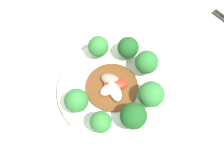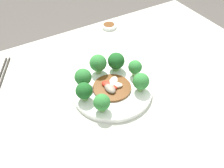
{
  "view_description": "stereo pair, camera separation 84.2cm",
  "coord_description": "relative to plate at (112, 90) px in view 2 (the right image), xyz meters",
  "views": [
    {
      "loc": [
        0.21,
        0.12,
        1.36
      ],
      "look_at": [
        -0.03,
        0.02,
        0.81
      ],
      "focal_mm": 42.0,
      "sensor_mm": 36.0,
      "label": 1
    },
    {
      "loc": [
        -0.34,
        -0.51,
        1.38
      ],
      "look_at": [
        -0.03,
        0.02,
        0.81
      ],
      "focal_mm": 42.0,
      "sensor_mm": 36.0,
      "label": 2
    }
  ],
  "objects": [
    {
      "name": "broccoli_northwest",
      "position": [
        -0.07,
        0.06,
        0.05
      ],
      "size": [
        0.06,
        0.06,
        0.07
      ],
      "color": "#89B76B",
      "rests_on": "plate"
    },
    {
      "name": "plate",
      "position": [
        0.0,
        0.0,
        0.0
      ],
      "size": [
        0.26,
        0.26,
        0.02
      ],
      "color": "white",
      "rests_on": "table"
    },
    {
      "name": "broccoli_northeast",
      "position": [
        0.06,
        0.07,
        0.05
      ],
      "size": [
        0.06,
        0.06,
        0.07
      ],
      "color": "#7AAD5B",
      "rests_on": "plate"
    },
    {
      "name": "stirfry_center",
      "position": [
        0.0,
        0.0,
        0.02
      ],
      "size": [
        0.13,
        0.13,
        0.02
      ],
      "color": "#5B3314",
      "rests_on": "plate"
    },
    {
      "name": "broccoli_southeast",
      "position": [
        0.08,
        -0.05,
        0.05
      ],
      "size": [
        0.05,
        0.05,
        0.07
      ],
      "color": "#70A356",
      "rests_on": "plate"
    },
    {
      "name": "broccoli_west",
      "position": [
        -0.1,
        0.0,
        0.04
      ],
      "size": [
        0.05,
        0.05,
        0.06
      ],
      "color": "#7AAD5B",
      "rests_on": "plate"
    },
    {
      "name": "table",
      "position": [
        0.03,
        -0.02,
        -0.39
      ],
      "size": [
        1.18,
        0.88,
        0.77
      ],
      "color": "#B7BCAD",
      "rests_on": "ground_plane"
    },
    {
      "name": "chopsticks",
      "position": [
        -0.3,
        0.26,
        -0.0
      ],
      "size": [
        0.11,
        0.19,
        0.01
      ],
      "color": "#2D2823",
      "rests_on": "table"
    },
    {
      "name": "sauce_dish",
      "position": [
        0.19,
        0.36,
        0.0
      ],
      "size": [
        0.07,
        0.07,
        0.02
      ],
      "color": "white",
      "rests_on": "table"
    },
    {
      "name": "broccoli_north",
      "position": [
        -0.0,
        0.09,
        0.05
      ],
      "size": [
        0.06,
        0.06,
        0.07
      ],
      "color": "#89B76B",
      "rests_on": "plate"
    },
    {
      "name": "broccoli_east",
      "position": [
        0.1,
        0.02,
        0.05
      ],
      "size": [
        0.05,
        0.05,
        0.06
      ],
      "color": "#89B76B",
      "rests_on": "plate"
    },
    {
      "name": "broccoli_southwest",
      "position": [
        -0.07,
        -0.07,
        0.04
      ],
      "size": [
        0.05,
        0.05,
        0.06
      ],
      "color": "#70A356",
      "rests_on": "plate"
    }
  ]
}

